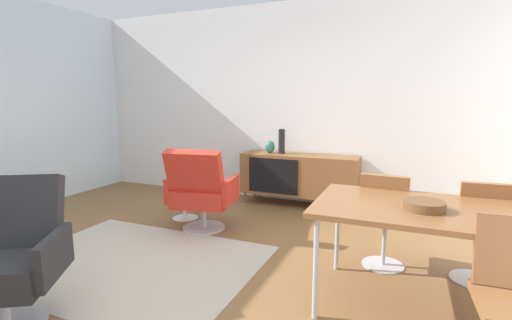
% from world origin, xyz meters
% --- Properties ---
extents(ground_plane, '(8.32, 8.32, 0.00)m').
position_xyz_m(ground_plane, '(0.00, 0.00, 0.00)').
color(ground_plane, brown).
extents(wall_back, '(6.80, 0.12, 2.80)m').
position_xyz_m(wall_back, '(0.00, 2.60, 1.40)').
color(wall_back, white).
rests_on(wall_back, ground_plane).
extents(sideboard, '(1.60, 0.45, 0.72)m').
position_xyz_m(sideboard, '(0.27, 2.30, 0.44)').
color(sideboard, brown).
rests_on(sideboard, ground_plane).
extents(vase_cobalt, '(0.14, 0.14, 0.17)m').
position_xyz_m(vase_cobalt, '(-0.16, 2.30, 0.81)').
color(vase_cobalt, '#337266').
rests_on(vase_cobalt, sideboard).
extents(vase_sculptural_dark, '(0.09, 0.09, 0.34)m').
position_xyz_m(vase_sculptural_dark, '(0.01, 2.30, 0.89)').
color(vase_sculptural_dark, black).
rests_on(vase_sculptural_dark, sideboard).
extents(dining_table, '(1.60, 0.90, 0.74)m').
position_xyz_m(dining_table, '(1.84, 0.16, 0.70)').
color(dining_table, brown).
rests_on(dining_table, ground_plane).
extents(wooden_bowl_on_table, '(0.26, 0.26, 0.06)m').
position_xyz_m(wooden_bowl_on_table, '(1.75, 0.08, 0.77)').
color(wooden_bowl_on_table, brown).
rests_on(wooden_bowl_on_table, dining_table).
extents(dining_chair_back_right, '(0.42, 0.45, 0.86)m').
position_xyz_m(dining_chair_back_right, '(2.19, 0.72, 0.47)').
color(dining_chair_back_right, brown).
rests_on(dining_chair_back_right, ground_plane).
extents(dining_chair_back_left, '(0.43, 0.45, 0.86)m').
position_xyz_m(dining_chair_back_left, '(1.48, 0.72, 0.47)').
color(dining_chair_back_left, brown).
rests_on(dining_chair_back_left, ground_plane).
extents(lounge_chair_red, '(0.80, 0.75, 0.95)m').
position_xyz_m(lounge_chair_red, '(-0.46, 0.93, 0.47)').
color(lounge_chair_red, red).
rests_on(lounge_chair_red, ground_plane).
extents(armchair_black_shell, '(0.89, 0.88, 0.95)m').
position_xyz_m(armchair_black_shell, '(-0.74, -1.04, 0.47)').
color(armchair_black_shell, '#262628').
rests_on(armchair_black_shell, ground_plane).
extents(side_table_round, '(0.44, 0.44, 0.52)m').
position_xyz_m(side_table_round, '(-0.89, 1.23, 0.32)').
color(side_table_round, white).
rests_on(side_table_round, ground_plane).
extents(fruit_bowl, '(0.20, 0.20, 0.11)m').
position_xyz_m(fruit_bowl, '(-0.89, 1.23, 0.56)').
color(fruit_bowl, '#262628').
rests_on(fruit_bowl, side_table_round).
extents(area_rug, '(2.20, 1.70, 0.01)m').
position_xyz_m(area_rug, '(-0.59, -0.05, 0.00)').
color(area_rug, '#B7AD99').
rests_on(area_rug, ground_plane).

